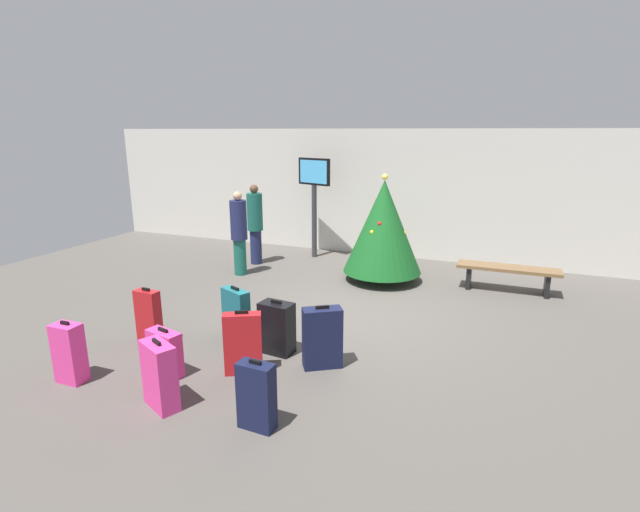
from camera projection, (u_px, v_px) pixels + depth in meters
name	position (u px, v px, depth m)	size (l,w,h in m)	color
ground_plane	(347.00, 314.00, 7.69)	(16.00, 16.00, 0.00)	#514C47
back_wall	(403.00, 194.00, 10.88)	(16.00, 0.20, 2.94)	beige
holiday_tree	(383.00, 227.00, 9.14)	(1.53, 1.53, 2.11)	#4C3319
flight_info_kiosk	(314.00, 189.00, 10.76)	(0.86, 0.36, 2.30)	#333338
waiting_bench	(508.00, 272.00, 8.66)	(1.80, 0.44, 0.48)	brown
traveller_0	(255.00, 223.00, 10.38)	(0.43, 0.43, 1.77)	#1E234C
traveller_1	(239.00, 231.00, 9.57)	(0.46, 0.46, 1.73)	#19594C
suitcase_0	(243.00, 343.00, 5.72)	(0.48, 0.36, 0.82)	#B2191E
suitcase_1	(256.00, 396.00, 4.66)	(0.38, 0.20, 0.74)	#141938
suitcase_2	(149.00, 317.00, 6.56)	(0.36, 0.19, 0.81)	#B2191E
suitcase_3	(165.00, 353.00, 5.71)	(0.50, 0.29, 0.61)	#E5388C
suitcase_4	(322.00, 338.00, 5.88)	(0.53, 0.45, 0.82)	#141938
suitcase_5	(160.00, 375.00, 5.01)	(0.51, 0.39, 0.78)	#E5388C
suitcase_6	(236.00, 314.00, 6.69)	(0.50, 0.35, 0.78)	#19606B
suitcase_7	(277.00, 328.00, 6.27)	(0.47, 0.31, 0.74)	black
suitcase_8	(69.00, 353.00, 5.54)	(0.34, 0.22, 0.76)	#E5388C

